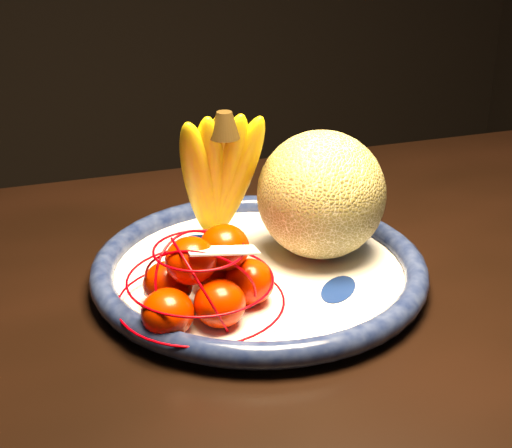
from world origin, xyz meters
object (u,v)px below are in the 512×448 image
object	(u,v)px
cantaloupe	(321,195)
dining_table	(309,363)
mandarin_bag	(204,281)
fruit_bowl	(259,270)
banana_bunch	(218,173)

from	to	relation	value
cantaloupe	dining_table	bearing A→B (deg)	-120.81
dining_table	mandarin_bag	distance (m)	0.18
dining_table	fruit_bowl	world-z (taller)	fruit_bowl
cantaloupe	mandarin_bag	distance (m)	0.19
dining_table	cantaloupe	world-z (taller)	cantaloupe
banana_bunch	dining_table	bearing A→B (deg)	-59.66
fruit_bowl	banana_bunch	world-z (taller)	banana_bunch
dining_table	cantaloupe	distance (m)	0.20
dining_table	mandarin_bag	xyz separation A→B (m)	(-0.12, 0.00, 0.13)
fruit_bowl	mandarin_bag	bearing A→B (deg)	-144.59
mandarin_bag	dining_table	bearing A→B (deg)	-1.73
dining_table	cantaloupe	bearing A→B (deg)	62.15
fruit_bowl	cantaloupe	distance (m)	0.11
cantaloupe	banana_bunch	distance (m)	0.12
banana_bunch	mandarin_bag	size ratio (longest dim) A/B	0.99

